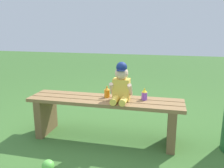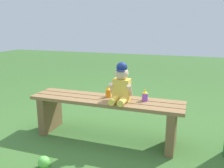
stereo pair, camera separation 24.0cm
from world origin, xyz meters
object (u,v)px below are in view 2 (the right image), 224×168
at_px(child_figure, 121,84).
at_px(sippy_cup_left, 108,92).
at_px(park_bench, 106,111).
at_px(toy_ball, 44,162).
at_px(sippy_cup_right, 145,95).

xyz_separation_m(child_figure, sippy_cup_left, (-0.17, 0.09, -0.12)).
bearing_deg(sippy_cup_left, park_bench, -97.31).
distance_m(park_bench, toy_ball, 0.82).
relative_size(sippy_cup_left, toy_ball, 1.16).
relative_size(child_figure, sippy_cup_left, 3.26).
distance_m(sippy_cup_left, sippy_cup_right, 0.40).
relative_size(child_figure, sippy_cup_right, 3.26).
xyz_separation_m(park_bench, sippy_cup_left, (0.01, 0.06, 0.20)).
relative_size(park_bench, sippy_cup_left, 13.32).
xyz_separation_m(sippy_cup_left, toy_ball, (-0.32, -0.77, -0.46)).
height_order(park_bench, sippy_cup_right, sippy_cup_right).
xyz_separation_m(sippy_cup_right, toy_ball, (-0.73, -0.77, -0.46)).
bearing_deg(toy_ball, child_figure, 54.08).
height_order(sippy_cup_left, toy_ball, sippy_cup_left).
relative_size(park_bench, child_figure, 4.08).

